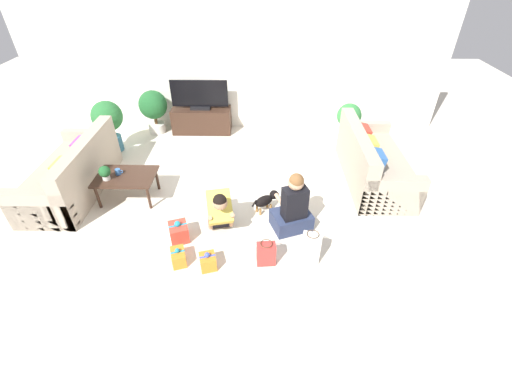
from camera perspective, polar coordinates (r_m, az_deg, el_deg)
The scene contains 20 objects.
ground_plane at distance 5.42m, azimuth -5.20°, elevation -0.99°, with size 16.00×16.00×0.00m, color beige.
wall_back at distance 7.21m, azimuth -3.78°, elevation 20.39°, with size 8.40×0.06×2.60m.
sofa_left at distance 6.12m, azimuth -28.20°, elevation 2.62°, with size 0.90×1.96×0.87m.
sofa_right at distance 5.98m, azimuth 18.75°, elevation 4.56°, with size 0.90×1.96×0.87m.
coffee_table at distance 5.55m, azimuth -20.85°, elevation 2.16°, with size 0.88×0.62×0.42m.
tv_console at distance 7.38m, azimuth -9.00°, elevation 11.75°, with size 1.20×0.45×0.51m.
tv at distance 7.19m, azimuth -9.39°, elevation 15.45°, with size 1.14×0.20×0.58m.
potted_plant_back_left at distance 7.44m, azimuth -16.72°, elevation 13.35°, with size 0.57×0.57×0.89m.
potted_plant_corner_right at distance 6.99m, azimuth 15.20°, elevation 11.81°, with size 0.46×0.46×0.79m.
potted_plant_corner_left at distance 6.96m, azimuth -23.43°, elevation 10.92°, with size 0.55×0.55×0.97m.
person_kneeling at distance 4.70m, azimuth -6.16°, elevation -2.74°, with size 0.46×0.77×0.75m.
person_sitting at distance 4.67m, azimuth 6.17°, elevation -2.77°, with size 0.63×0.59×0.92m.
dog at distance 5.05m, azimuth 1.79°, elevation -1.28°, with size 0.41×0.32×0.30m.
gift_box_a at distance 4.73m, azimuth -12.74°, elevation -6.48°, with size 0.32×0.33×0.31m.
gift_box_b at distance 4.33m, azimuth -8.02°, elevation -11.38°, with size 0.24×0.25×0.25m.
gift_box_c at distance 4.45m, azimuth -12.80°, elevation -10.51°, with size 0.24×0.29×0.24m.
gift_bag_a at distance 4.34m, azimuth 9.18°, elevation -9.10°, with size 0.26×0.19×0.44m.
gift_bag_b at distance 4.28m, azimuth 1.70°, elevation -10.24°, with size 0.24×0.16×0.35m.
mug at distance 5.58m, azimuth -22.01°, elevation 3.15°, with size 0.12×0.08×0.09m.
tabletop_plant at distance 5.48m, azimuth -23.90°, elevation 3.01°, with size 0.17×0.17×0.22m.
Camera 1 is at (0.57, -4.28, 3.28)m, focal length 24.00 mm.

